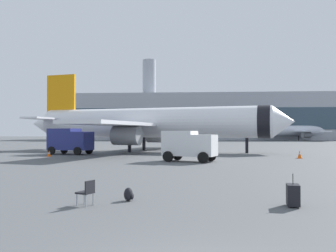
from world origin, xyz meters
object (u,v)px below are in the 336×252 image
at_px(traveller_backpack, 129,194).
at_px(gate_chair, 87,191).
at_px(safety_cone_near, 300,154).
at_px(airplane_at_gate, 150,123).
at_px(rolling_suitcase, 293,195).
at_px(service_truck, 70,140).
at_px(airplane_taxiing, 299,131).
at_px(safety_cone_mid, 49,154).
at_px(cargo_van, 189,144).

bearing_deg(traveller_backpack, gate_chair, -142.05).
bearing_deg(safety_cone_near, airplane_at_gate, 144.91).
bearing_deg(rolling_suitcase, service_truck, 122.39).
relative_size(airplane_taxiing, safety_cone_mid, 46.23).
height_order(traveller_backpack, gate_chair, gate_chair).
xyz_separation_m(cargo_van, gate_chair, (-3.11, -18.68, -0.95)).
bearing_deg(airplane_at_gate, airplane_taxiing, 60.30).
bearing_deg(service_truck, airplane_taxiing, 57.62).
distance_m(safety_cone_near, traveller_backpack, 25.33).
bearing_deg(rolling_suitcase, safety_cone_near, 73.83).
bearing_deg(airplane_taxiing, airplane_at_gate, -119.70).
xyz_separation_m(airplane_at_gate, rolling_suitcase, (9.09, -33.75, -3.27)).
relative_size(airplane_taxiing, safety_cone_near, 36.23).
bearing_deg(airplane_at_gate, safety_cone_near, -35.09).
bearing_deg(cargo_van, safety_cone_near, 23.21).
bearing_deg(rolling_suitcase, traveller_backpack, 174.24).
height_order(airplane_at_gate, service_truck, airplane_at_gate).
height_order(airplane_at_gate, traveller_backpack, airplane_at_gate).
xyz_separation_m(airplane_at_gate, safety_cone_mid, (-9.09, -10.16, -3.36)).
xyz_separation_m(safety_cone_near, traveller_backpack, (-12.26, -22.16, -0.15)).
bearing_deg(airplane_taxiing, safety_cone_mid, -121.58).
bearing_deg(airplane_taxiing, service_truck, -122.38).
distance_m(service_truck, safety_cone_mid, 3.99).
height_order(airplane_at_gate, cargo_van, airplane_at_gate).
bearing_deg(service_truck, gate_chair, -69.46).
xyz_separation_m(cargo_van, rolling_suitcase, (3.81, -18.27, -1.06)).
distance_m(airplane_taxiing, cargo_van, 85.43).
bearing_deg(airplane_at_gate, safety_cone_mid, -131.80).
distance_m(cargo_van, rolling_suitcase, 18.70).
distance_m(airplane_at_gate, gate_chair, 34.37).
xyz_separation_m(service_truck, safety_cone_near, (23.88, -4.51, -1.23)).
height_order(cargo_van, gate_chair, cargo_van).
bearing_deg(safety_cone_near, rolling_suitcase, -106.17).
height_order(airplane_taxiing, service_truck, airplane_taxiing).
bearing_deg(service_truck, cargo_van, -33.66).
bearing_deg(service_truck, traveller_backpack, -66.47).
relative_size(service_truck, gate_chair, 6.06).
relative_size(airplane_at_gate, service_truck, 6.80).
distance_m(airplane_at_gate, safety_cone_mid, 14.04).
xyz_separation_m(safety_cone_near, gate_chair, (-13.52, -23.14, 0.12)).
bearing_deg(gate_chair, traveller_backpack, 37.95).
xyz_separation_m(airplane_taxiing, service_truck, (-44.72, -70.53, -1.31)).
height_order(airplane_taxiing, safety_cone_mid, airplane_taxiing).
height_order(airplane_taxiing, cargo_van, airplane_taxiing).
distance_m(airplane_at_gate, airplane_taxiing, 73.71).
xyz_separation_m(airplane_taxiing, traveller_backpack, (-33.10, -97.20, -2.68)).
relative_size(safety_cone_mid, rolling_suitcase, 0.55).
distance_m(service_truck, safety_cone_near, 24.33).
xyz_separation_m(service_truck, cargo_van, (13.48, -8.97, -0.16)).
height_order(service_truck, safety_cone_near, service_truck).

